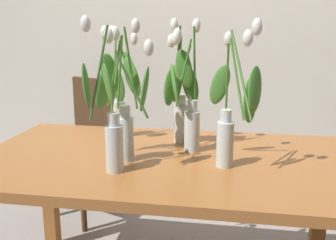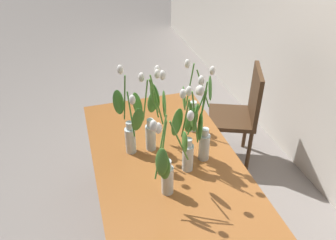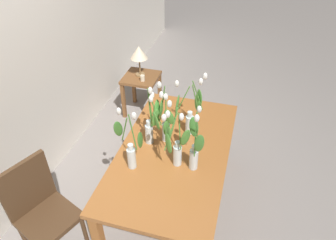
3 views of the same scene
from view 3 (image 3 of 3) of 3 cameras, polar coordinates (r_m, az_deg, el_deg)
The scene contains 13 objects.
ground_plane at distance 3.16m, azimuth 0.98°, elevation -15.40°, with size 18.00×18.00×0.00m, color gray.
room_wall_rear at distance 2.91m, azimuth -27.73°, elevation 9.29°, with size 9.00×0.10×2.70m, color silver.
dining_table at distance 2.68m, azimuth 1.12°, elevation -6.95°, with size 1.60×0.90×0.74m.
tulip_vase_0 at distance 2.38m, azimuth -6.90°, elevation -5.30°, with size 0.12×0.22×0.54m.
tulip_vase_1 at distance 2.57m, azimuth -0.79°, elevation -0.59°, with size 0.18×0.21×0.57m.
tulip_vase_2 at distance 2.35m, azimuth 4.93°, elevation -5.48°, with size 0.26×0.17×0.58m.
tulip_vase_3 at distance 2.68m, azimuth 4.17°, elevation 1.32°, with size 0.22×0.25×0.57m.
tulip_vase_4 at distance 2.33m, azimuth 1.25°, elevation -4.31°, with size 0.21×0.23×0.57m.
tulip_vase_5 at distance 2.55m, azimuth -2.89°, elevation -0.55°, with size 0.13×0.17×0.58m.
dining_chair at distance 2.68m, azimuth -22.45°, elevation -14.70°, with size 0.52×0.52×0.93m.
side_table at distance 4.10m, azimuth -4.93°, elevation 6.58°, with size 0.44×0.44×0.55m.
table_lamp at distance 3.94m, azimuth -5.38°, elevation 12.16°, with size 0.22×0.22×0.40m.
pillar_candle at distance 3.92m, azimuth -4.70°, elevation 7.70°, with size 0.06×0.06×0.07m, color beige.
Camera 3 is at (-1.86, -0.47, 2.52)m, focal length 33.10 mm.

